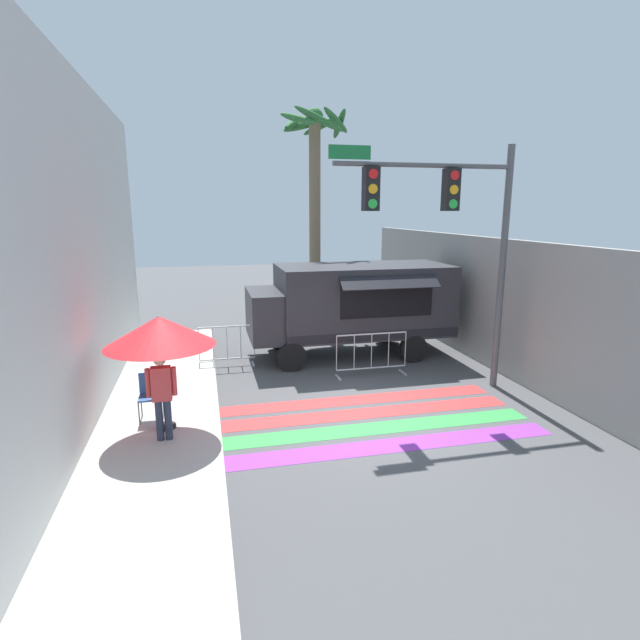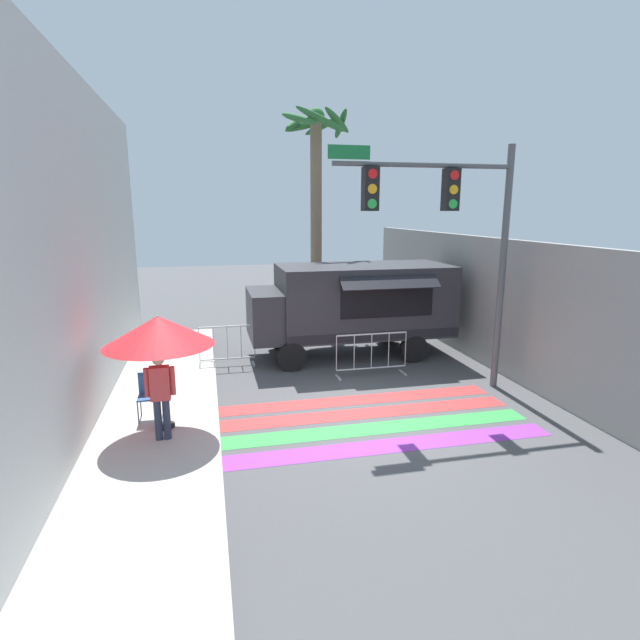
{
  "view_description": "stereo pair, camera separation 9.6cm",
  "coord_description": "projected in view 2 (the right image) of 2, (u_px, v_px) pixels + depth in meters",
  "views": [
    {
      "loc": [
        -3.17,
        -9.24,
        4.2
      ],
      "look_at": [
        -0.33,
        2.82,
        1.46
      ],
      "focal_mm": 28.0,
      "sensor_mm": 36.0,
      "label": 1
    },
    {
      "loc": [
        -3.08,
        -9.27,
        4.2
      ],
      "look_at": [
        -0.33,
        2.82,
        1.46
      ],
      "focal_mm": 28.0,
      "sensor_mm": 36.0,
      "label": 2
    }
  ],
  "objects": [
    {
      "name": "food_truck",
      "position": [
        349.0,
        303.0,
        14.44
      ],
      "size": [
        5.79,
        2.8,
        2.66
      ],
      "color": "#2D2D33",
      "rests_on": "ground_plane"
    },
    {
      "name": "palm_tree",
      "position": [
        316.0,
        183.0,
        17.85
      ],
      "size": [
        2.57,
        2.45,
        7.68
      ],
      "color": "#7A664C",
      "rests_on": "ground_plane"
    },
    {
      "name": "patio_umbrella",
      "position": [
        159.0,
        331.0,
        9.08
      ],
      "size": [
        2.0,
        2.0,
        2.17
      ],
      "color": "black",
      "rests_on": "sidewalk_left"
    },
    {
      "name": "barricade_side",
      "position": [
        227.0,
        347.0,
        13.64
      ],
      "size": [
        1.51,
        0.44,
        1.13
      ],
      "color": "#B7BABF",
      "rests_on": "ground_plane"
    },
    {
      "name": "folding_chair",
      "position": [
        150.0,
        391.0,
        9.83
      ],
      "size": [
        0.44,
        0.44,
        0.91
      ],
      "rotation": [
        0.0,
        0.0,
        -0.08
      ],
      "color": "#4C4C51",
      "rests_on": "sidewalk_left"
    },
    {
      "name": "traffic_signal_pole",
      "position": [
        450.0,
        220.0,
        11.0
      ],
      "size": [
        4.27,
        0.29,
        5.62
      ],
      "color": "#515456",
      "rests_on": "ground_plane"
    },
    {
      "name": "vendor_person",
      "position": [
        160.0,
        391.0,
        8.81
      ],
      "size": [
        0.53,
        0.21,
        1.61
      ],
      "rotation": [
        0.0,
        0.0,
        -0.07
      ],
      "color": "#2D3347",
      "rests_on": "sidewalk_left"
    },
    {
      "name": "sidewalk_left",
      "position": [
        99.0,
        437.0,
        9.26
      ],
      "size": [
        4.4,
        16.0,
        0.16
      ],
      "color": "#B7B5AD",
      "rests_on": "ground_plane"
    },
    {
      "name": "barricade_front",
      "position": [
        371.0,
        355.0,
        12.82
      ],
      "size": [
        1.89,
        0.44,
        1.13
      ],
      "color": "#B7BABF",
      "rests_on": "ground_plane"
    },
    {
      "name": "building_left_facade",
      "position": [
        64.0,
        259.0,
        8.49
      ],
      "size": [
        0.25,
        16.0,
        6.77
      ],
      "color": "silver",
      "rests_on": "ground_plane"
    },
    {
      "name": "crosswalk_painted",
      "position": [
        369.0,
        421.0,
        10.16
      ],
      "size": [
        6.4,
        2.84,
        0.01
      ],
      "color": "purple",
      "rests_on": "ground_plane"
    },
    {
      "name": "concrete_wall_right",
      "position": [
        485.0,
        301.0,
        13.83
      ],
      "size": [
        0.2,
        16.0,
        3.49
      ],
      "color": "gray",
      "rests_on": "ground_plane"
    },
    {
      "name": "ground_plane",
      "position": [
        365.0,
        416.0,
        10.4
      ],
      "size": [
        60.0,
        60.0,
        0.0
      ],
      "primitive_type": "plane",
      "color": "#4C4C4F"
    }
  ]
}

